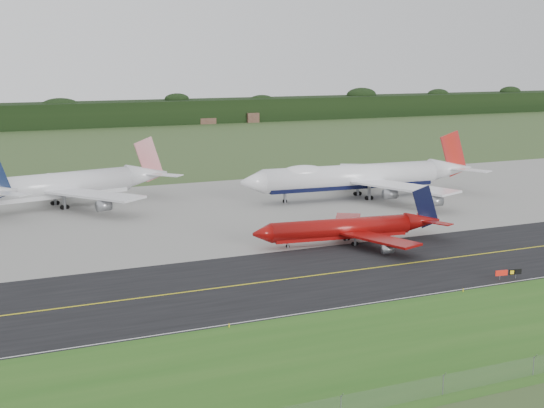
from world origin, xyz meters
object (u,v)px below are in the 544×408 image
(jet_red_737, at_px, (350,228))
(jet_star_tail, at_px, (58,186))
(jet_ba_747, at_px, (359,177))
(taxiway_sign, at_px, (508,273))

(jet_red_737, height_order, jet_star_tail, jet_star_tail)
(jet_ba_747, height_order, jet_star_tail, jet_ba_747)
(jet_red_737, xyz_separation_m, jet_star_tail, (-44.85, 57.03, 2.18))
(taxiway_sign, bearing_deg, jet_star_tail, 122.56)
(jet_red_737, relative_size, taxiway_sign, 8.34)
(jet_star_tail, height_order, taxiway_sign, jet_star_tail)
(jet_red_737, xyz_separation_m, taxiway_sign, (11.05, -30.50, -1.75))
(jet_ba_747, bearing_deg, jet_red_737, -122.08)
(jet_ba_747, distance_m, jet_red_737, 46.19)
(jet_red_737, distance_m, taxiway_sign, 32.49)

